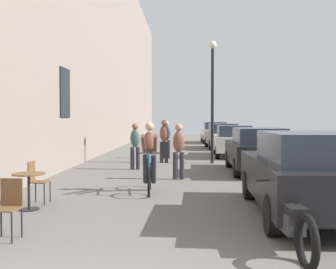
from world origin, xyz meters
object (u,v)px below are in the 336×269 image
at_px(cafe_chair_near_toward_street, 8,204).
at_px(cafe_chair_mid_toward_street, 36,179).
at_px(pedestrian_mid, 135,144).
at_px(parked_car_nearest, 305,173).
at_px(cyclist_on_bicycle, 150,159).
at_px(pedestrian_furthest, 166,137).
at_px(pedestrian_far, 164,139).
at_px(cafe_table_mid, 29,183).
at_px(parked_car_fourth, 222,136).
at_px(pedestrian_near, 179,148).
at_px(parked_motorcycle, 289,219).
at_px(parked_car_third, 233,140).
at_px(street_lamp, 212,86).
at_px(parked_car_second, 257,149).
at_px(parked_car_fifth, 214,132).

xyz_separation_m(cafe_chair_near_toward_street, cafe_chair_mid_toward_street, (-0.52, 2.55, 0.00)).
height_order(pedestrian_mid, parked_car_nearest, pedestrian_mid).
distance_m(cyclist_on_bicycle, pedestrian_furthest, 8.57).
bearing_deg(cafe_chair_mid_toward_street, pedestrian_far, 74.52).
bearing_deg(parked_car_nearest, cafe_chair_mid_toward_street, 170.04).
xyz_separation_m(cafe_table_mid, parked_car_fourth, (5.28, 16.97, 0.26)).
bearing_deg(pedestrian_near, cafe_table_mid, -124.31).
bearing_deg(pedestrian_far, parked_motorcycle, -78.26).
bearing_deg(parked_car_fourth, parked_car_third, -89.45).
height_order(cafe_table_mid, parked_motorcycle, parked_motorcycle).
distance_m(pedestrian_near, parked_motorcycle, 6.67).
relative_size(street_lamp, parked_motorcycle, 2.28).
height_order(cafe_table_mid, parked_car_nearest, parked_car_nearest).
bearing_deg(pedestrian_mid, parked_motorcycle, -69.97).
height_order(cyclist_on_bicycle, parked_motorcycle, cyclist_on_bicycle).
bearing_deg(parked_car_fourth, street_lamp, -97.73).
relative_size(street_lamp, parked_car_nearest, 1.11).
relative_size(cafe_chair_mid_toward_street, parked_car_third, 0.21).
height_order(street_lamp, parked_car_fourth, street_lamp).
height_order(cafe_chair_mid_toward_street, pedestrian_near, pedestrian_near).
bearing_deg(parked_car_nearest, pedestrian_near, 117.77).
relative_size(pedestrian_near, parked_car_fourth, 0.38).
xyz_separation_m(parked_car_nearest, parked_car_fourth, (0.01, 17.30, -0.02)).
height_order(cafe_chair_mid_toward_street, parked_motorcycle, cafe_chair_mid_toward_street).
height_order(cafe_chair_near_toward_street, cafe_chair_mid_toward_street, same).
distance_m(cafe_chair_mid_toward_street, cyclist_on_bicycle, 2.74).
xyz_separation_m(street_lamp, parked_car_second, (1.29, -2.82, -2.33)).
xyz_separation_m(pedestrian_far, street_lamp, (1.96, -0.13, 2.12)).
relative_size(cafe_chair_near_toward_street, pedestrian_near, 0.54).
bearing_deg(parked_motorcycle, pedestrian_mid, 110.03).
relative_size(cafe_chair_near_toward_street, pedestrian_far, 0.51).
bearing_deg(pedestrian_furthest, cafe_table_mid, -101.72).
relative_size(cafe_table_mid, pedestrian_far, 0.41).
distance_m(parked_car_fourth, parked_motorcycle, 19.23).
relative_size(parked_car_second, parked_car_fifth, 0.97).
xyz_separation_m(pedestrian_far, parked_car_fifth, (3.03, 14.15, -0.18)).
distance_m(cafe_chair_near_toward_street, pedestrian_mid, 8.52).
relative_size(parked_car_fourth, parked_motorcycle, 2.01).
bearing_deg(street_lamp, parked_car_third, 68.99).
bearing_deg(cafe_chair_near_toward_street, pedestrian_mid, 84.21).
relative_size(cafe_table_mid, parked_car_fifth, 0.16).
xyz_separation_m(cafe_table_mid, parked_car_nearest, (5.26, -0.33, 0.29)).
bearing_deg(cafe_chair_near_toward_street, parked_motorcycle, -4.25).
bearing_deg(pedestrian_furthest, parked_motorcycle, -80.00).
height_order(street_lamp, parked_car_fifth, street_lamp).
bearing_deg(parked_car_fifth, street_lamp, -94.31).
distance_m(parked_car_third, parked_car_fourth, 5.22).
bearing_deg(parked_motorcycle, street_lamp, 91.80).
bearing_deg(pedestrian_mid, cafe_chair_mid_toward_street, -103.08).
bearing_deg(pedestrian_near, parked_car_fifth, 82.84).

